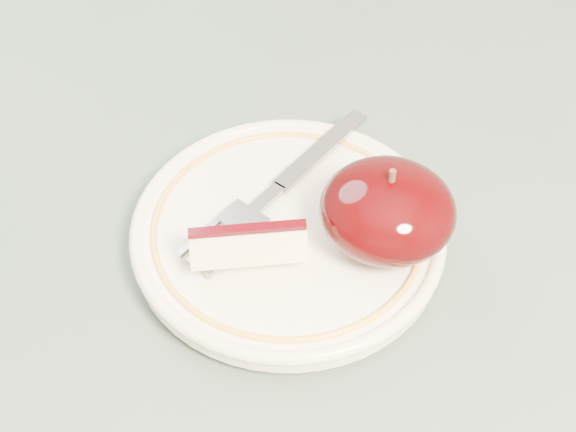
% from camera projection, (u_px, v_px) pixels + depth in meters
% --- Properties ---
extents(table, '(0.90, 0.90, 0.75)m').
position_uv_depth(table, '(323.00, 293.00, 0.59)').
color(table, brown).
rests_on(table, ground).
extents(plate, '(0.20, 0.20, 0.02)m').
position_uv_depth(plate, '(288.00, 231.00, 0.50)').
color(plate, '#F2E8CB').
rests_on(plate, table).
extents(apple_half, '(0.08, 0.08, 0.06)m').
position_uv_depth(apple_half, '(387.00, 210.00, 0.47)').
color(apple_half, black).
rests_on(apple_half, plate).
extents(apple_wedge, '(0.07, 0.05, 0.03)m').
position_uv_depth(apple_wedge, '(248.00, 246.00, 0.47)').
color(apple_wedge, beige).
rests_on(apple_wedge, plate).
extents(fork, '(0.09, 0.16, 0.00)m').
position_uv_depth(fork, '(278.00, 188.00, 0.51)').
color(fork, gray).
rests_on(fork, plate).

